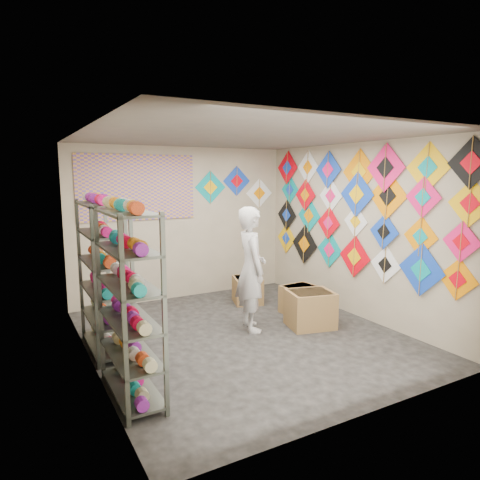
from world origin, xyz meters
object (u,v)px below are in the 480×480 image
shelf_rack_front (129,305)px  carton_b (300,299)px  shopkeeper (251,269)px  carton_a (310,309)px  shelf_rack_back (102,277)px  carton_c (248,290)px

shelf_rack_front → carton_b: (3.06, 1.29, -0.73)m
shopkeeper → carton_a: 1.07m
shelf_rack_back → carton_a: bearing=-11.9°
carton_a → shelf_rack_front: bearing=-152.4°
shopkeeper → carton_b: bearing=-63.4°
carton_a → shopkeeper: bearing=170.4°
shelf_rack_front → shelf_rack_back: same height
shelf_rack_back → carton_a: (2.81, -0.59, -0.68)m
shelf_rack_front → carton_b: 3.40m
shelf_rack_front → carton_a: size_ratio=2.99×
carton_b → carton_c: (-0.46, 0.90, 0.00)m
shelf_rack_front → shopkeeper: size_ratio=1.07×
shelf_rack_front → carton_a: (2.81, 0.71, -0.68)m
shelf_rack_front → shopkeeper: (2.01, 1.05, -0.06)m
shopkeeper → carton_c: size_ratio=3.46×
shelf_rack_back → carton_b: shelf_rack_back is taller
shelf_rack_back → shopkeeper: size_ratio=1.07×
shelf_rack_back → carton_c: shelf_rack_back is taller
shelf_rack_front → carton_b: size_ratio=3.51×
shopkeeper → carton_b: (1.05, 0.24, -0.67)m
shelf_rack_back → carton_b: bearing=-0.1°
shelf_rack_back → shopkeeper: shelf_rack_back is taller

